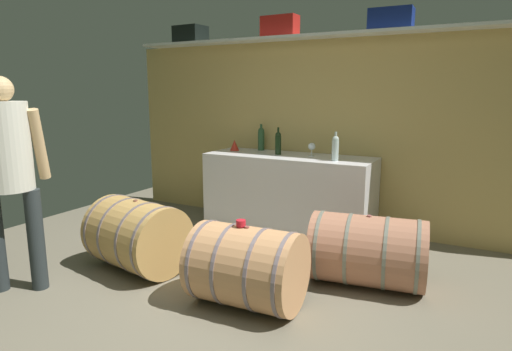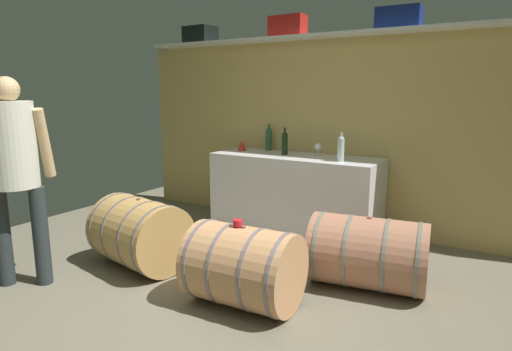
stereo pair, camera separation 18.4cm
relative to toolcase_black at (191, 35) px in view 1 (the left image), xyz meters
The scene contains 17 objects.
ground_plane 3.44m from the toolcase_black, 42.96° to the right, with size 6.61×8.23×0.02m, color #6D6655.
back_wall_panel 2.23m from the toolcase_black, ahead, with size 5.41×0.10×2.16m, color tan.
high_shelf_board 1.87m from the toolcase_black, ahead, with size 4.97×0.40×0.03m, color silver.
toolcase_black is the anchor object (origin of this frame).
toolcase_red 1.26m from the toolcase_black, ahead, with size 0.42×0.19×0.24m, color red.
toolcase_navy 2.49m from the toolcase_black, ahead, with size 0.43×0.24×0.21m, color navy.
work_cabinet 2.41m from the toolcase_black, ahead, with size 1.91×0.67×0.88m, color silver.
wine_bottle_green 1.64m from the toolcase_black, ahead, with size 0.08×0.08×0.32m.
wine_bottle_dark 1.88m from the toolcase_black, ahead, with size 0.07×0.07×0.31m.
wine_bottle_clear 2.47m from the toolcase_black, 10.05° to the right, with size 0.07×0.07×0.30m.
wine_glass 2.19m from the toolcase_black, ahead, with size 0.08×0.08×0.15m.
red_funnel 1.56m from the toolcase_black, 13.81° to the right, with size 0.11×0.11×0.13m, color red.
wine_barrel_near 3.47m from the toolcase_black, 46.12° to the right, with size 0.83×0.65×0.62m.
wine_barrel_far 3.57m from the toolcase_black, 25.44° to the right, with size 0.99×0.71×0.60m.
wine_barrel_flank 2.87m from the toolcase_black, 68.16° to the right, with size 0.91×0.76×0.65m.
tasting_cup 3.26m from the toolcase_black, 46.86° to the right, with size 0.07×0.07×0.05m, color red.
winemaker_pouring 2.96m from the toolcase_black, 85.72° to the right, with size 0.55×0.50×1.70m.
Camera 1 is at (1.60, -2.33, 1.59)m, focal length 30.47 mm.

